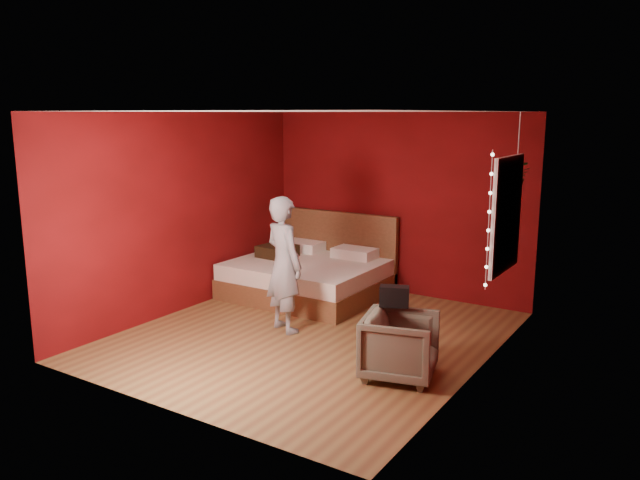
{
  "coord_description": "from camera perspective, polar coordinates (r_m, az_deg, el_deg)",
  "views": [
    {
      "loc": [
        3.87,
        -5.83,
        2.58
      ],
      "look_at": [
        -0.12,
        0.4,
        1.07
      ],
      "focal_mm": 35.0,
      "sensor_mm": 36.0,
      "label": 1
    }
  ],
  "objects": [
    {
      "name": "room_walls",
      "position": [
        7.06,
        -0.9,
        4.17
      ],
      "size": [
        4.04,
        4.54,
        2.62
      ],
      "color": "maroon",
      "rests_on": "ground"
    },
    {
      "name": "handbag",
      "position": [
        6.41,
        6.81,
        -5.12
      ],
      "size": [
        0.33,
        0.25,
        0.21
      ],
      "primitive_type": "cube",
      "rotation": [
        0.0,
        0.0,
        0.4
      ],
      "color": "black",
      "rests_on": "armchair"
    },
    {
      "name": "floor",
      "position": [
        7.46,
        -0.86,
        -8.73
      ],
      "size": [
        4.5,
        4.5,
        0.0
      ],
      "primitive_type": "plane",
      "color": "brown",
      "rests_on": "ground"
    },
    {
      "name": "window",
      "position": [
        7.08,
        16.67,
        2.25
      ],
      "size": [
        0.05,
        0.97,
        1.27
      ],
      "color": "white",
      "rests_on": "room_walls"
    },
    {
      "name": "person",
      "position": [
        7.43,
        -3.31,
        -2.24
      ],
      "size": [
        0.7,
        0.58,
        1.64
      ],
      "primitive_type": "imported",
      "rotation": [
        0.0,
        0.0,
        2.76
      ],
      "color": "gray",
      "rests_on": "ground"
    },
    {
      "name": "throw_pillow",
      "position": [
        9.18,
        -3.93,
        -1.02
      ],
      "size": [
        0.51,
        0.51,
        0.17
      ],
      "primitive_type": "cube",
      "rotation": [
        0.0,
        0.0,
        -0.07
      ],
      "color": "#322010",
      "rests_on": "bed"
    },
    {
      "name": "armchair",
      "position": [
        6.29,
        7.32,
        -9.59
      ],
      "size": [
        0.86,
        0.85,
        0.65
      ],
      "primitive_type": "imported",
      "rotation": [
        0.0,
        0.0,
        1.82
      ],
      "color": "#5C5C48",
      "rests_on": "ground"
    },
    {
      "name": "bed",
      "position": [
        9.01,
        -0.9,
        -3.21
      ],
      "size": [
        2.04,
        1.73,
        1.12
      ],
      "color": "brown",
      "rests_on": "ground"
    },
    {
      "name": "hanging_plant",
      "position": [
        7.68,
        17.52,
        5.57
      ],
      "size": [
        0.35,
        0.32,
        0.92
      ],
      "color": "silver",
      "rests_on": "room_walls"
    },
    {
      "name": "fairy_lights",
      "position": [
        6.59,
        15.18,
        1.67
      ],
      "size": [
        0.04,
        0.04,
        1.45
      ],
      "color": "silver",
      "rests_on": "room_walls"
    }
  ]
}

